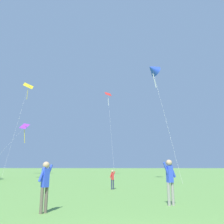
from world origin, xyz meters
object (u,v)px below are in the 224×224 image
(kite_yellow_diamond, at_px, (28,90))
(person_child_small, at_px, (112,178))
(person_near_tree, at_px, (45,182))
(person_in_red_shirt, at_px, (170,178))
(kite_purple_streamer, at_px, (24,130))
(kite_blue_delta, at_px, (153,69))
(kite_red_high, at_px, (108,98))

(kite_yellow_diamond, height_order, person_child_small, kite_yellow_diamond)
(person_near_tree, height_order, person_child_small, person_near_tree)
(kite_yellow_diamond, xyz_separation_m, person_in_red_shirt, (20.21, -30.35, -14.61))
(kite_purple_streamer, height_order, person_child_small, kite_purple_streamer)
(kite_yellow_diamond, distance_m, kite_blue_delta, 26.10)
(kite_yellow_diamond, bearing_deg, person_in_red_shirt, -56.34)
(person_in_red_shirt, distance_m, person_near_tree, 4.86)
(kite_red_high, height_order, kite_yellow_diamond, kite_yellow_diamond)
(kite_yellow_diamond, distance_m, person_near_tree, 38.66)
(kite_purple_streamer, xyz_separation_m, person_in_red_shirt, (22.66, -35.77, -7.73))
(kite_purple_streamer, bearing_deg, person_in_red_shirt, -57.64)
(kite_yellow_diamond, distance_m, person_in_red_shirt, 39.28)
(kite_purple_streamer, xyz_separation_m, person_child_small, (19.97, -29.39, -8.04))
(kite_red_high, height_order, person_child_small, kite_red_high)
(kite_purple_streamer, bearing_deg, kite_blue_delta, -38.67)
(person_near_tree, bearing_deg, kite_yellow_diamond, 116.03)
(kite_red_high, relative_size, person_near_tree, 9.35)
(kite_purple_streamer, distance_m, person_child_small, 36.43)
(kite_yellow_diamond, bearing_deg, kite_blue_delta, -32.70)
(person_near_tree, bearing_deg, kite_blue_delta, 71.25)
(kite_purple_streamer, distance_m, kite_blue_delta, 31.40)
(kite_purple_streamer, height_order, kite_yellow_diamond, kite_yellow_diamond)
(person_child_small, bearing_deg, person_in_red_shirt, -67.08)
(kite_yellow_diamond, xyz_separation_m, person_child_small, (17.52, -23.97, -14.92))
(kite_purple_streamer, height_order, kite_red_high, kite_red_high)
(kite_red_high, xyz_separation_m, person_near_tree, (0.46, -33.77, -13.22))
(kite_red_high, bearing_deg, person_in_red_shirt, -81.16)
(kite_yellow_diamond, height_order, kite_blue_delta, kite_yellow_diamond)
(kite_blue_delta, bearing_deg, kite_red_high, 112.89)
(person_in_red_shirt, relative_size, person_near_tree, 1.07)
(person_child_small, bearing_deg, kite_red_high, 95.09)
(kite_red_high, bearing_deg, kite_purple_streamer, 167.92)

